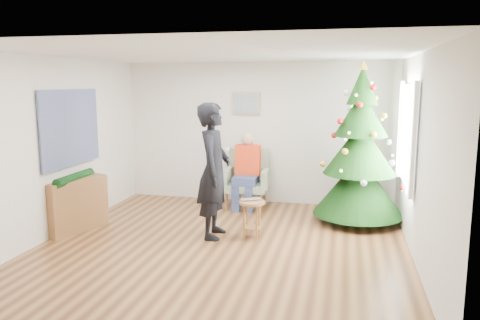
% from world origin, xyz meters
% --- Properties ---
extents(floor, '(5.00, 5.00, 0.00)m').
position_xyz_m(floor, '(0.00, 0.00, 0.00)').
color(floor, brown).
rests_on(floor, ground).
extents(ceiling, '(5.00, 5.00, 0.00)m').
position_xyz_m(ceiling, '(0.00, 0.00, 2.60)').
color(ceiling, white).
rests_on(ceiling, wall_back).
extents(wall_back, '(5.00, 0.00, 5.00)m').
position_xyz_m(wall_back, '(0.00, 2.50, 1.30)').
color(wall_back, silver).
rests_on(wall_back, floor).
extents(wall_front, '(5.00, 0.00, 5.00)m').
position_xyz_m(wall_front, '(0.00, -2.50, 1.30)').
color(wall_front, silver).
rests_on(wall_front, floor).
extents(wall_left, '(0.00, 5.00, 5.00)m').
position_xyz_m(wall_left, '(-2.50, 0.00, 1.30)').
color(wall_left, silver).
rests_on(wall_left, floor).
extents(wall_right, '(0.00, 5.00, 5.00)m').
position_xyz_m(wall_right, '(2.50, 0.00, 1.30)').
color(wall_right, silver).
rests_on(wall_right, floor).
extents(window_panel, '(0.04, 1.30, 1.40)m').
position_xyz_m(window_panel, '(2.47, 1.00, 1.50)').
color(window_panel, white).
rests_on(window_panel, wall_right).
extents(curtains, '(0.05, 1.75, 1.50)m').
position_xyz_m(curtains, '(2.44, 1.00, 1.50)').
color(curtains, white).
rests_on(curtains, wall_right).
extents(christmas_tree, '(1.42, 1.42, 2.57)m').
position_xyz_m(christmas_tree, '(1.83, 1.52, 1.16)').
color(christmas_tree, '#3F2816').
rests_on(christmas_tree, floor).
extents(stool, '(0.37, 0.37, 0.56)m').
position_xyz_m(stool, '(0.33, 0.35, 0.28)').
color(stool, brown).
rests_on(stool, floor).
extents(laptop, '(0.36, 0.32, 0.02)m').
position_xyz_m(laptop, '(0.33, 0.35, 0.57)').
color(laptop, silver).
rests_on(laptop, stool).
extents(armchair, '(0.83, 0.76, 1.02)m').
position_xyz_m(armchair, '(-0.11, 2.07, 0.38)').
color(armchair, gray).
rests_on(armchair, floor).
extents(seated_person, '(0.46, 0.65, 1.34)m').
position_xyz_m(seated_person, '(-0.10, 2.01, 0.69)').
color(seated_person, navy).
rests_on(seated_person, armchair).
extents(standing_man, '(0.51, 0.74, 1.95)m').
position_xyz_m(standing_man, '(-0.22, 0.33, 0.98)').
color(standing_man, black).
rests_on(standing_man, floor).
extents(game_controller, '(0.04, 0.13, 0.04)m').
position_xyz_m(game_controller, '(-0.02, 0.30, 1.30)').
color(game_controller, white).
rests_on(game_controller, standing_man).
extents(console, '(0.61, 1.04, 0.80)m').
position_xyz_m(console, '(-2.33, 0.12, 0.40)').
color(console, brown).
rests_on(console, floor).
extents(garland, '(0.14, 0.90, 0.14)m').
position_xyz_m(garland, '(-2.33, 0.12, 0.82)').
color(garland, black).
rests_on(garland, console).
extents(tapestry, '(0.03, 1.50, 1.15)m').
position_xyz_m(tapestry, '(-2.46, 0.30, 1.55)').
color(tapestry, black).
rests_on(tapestry, wall_left).
extents(framed_picture, '(0.52, 0.05, 0.42)m').
position_xyz_m(framed_picture, '(-0.20, 2.46, 1.85)').
color(framed_picture, tan).
rests_on(framed_picture, wall_back).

